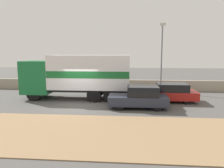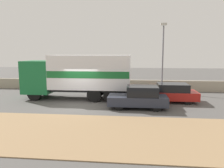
% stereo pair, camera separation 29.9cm
% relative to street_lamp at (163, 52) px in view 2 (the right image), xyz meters
% --- Properties ---
extents(ground_plane, '(80.00, 80.00, 0.00)m').
position_rel_street_lamp_xyz_m(ground_plane, '(-6.57, -6.36, -3.75)').
color(ground_plane, '#514F4C').
extents(dirt_shoulder_foreground, '(60.00, 5.44, 0.04)m').
position_rel_street_lamp_xyz_m(dirt_shoulder_foreground, '(-6.57, -11.41, -3.73)').
color(dirt_shoulder_foreground, '#937551').
rests_on(dirt_shoulder_foreground, ground_plane).
extents(stone_wall_backdrop, '(60.00, 0.35, 1.04)m').
position_rel_street_lamp_xyz_m(stone_wall_backdrop, '(-6.57, 0.49, -3.23)').
color(stone_wall_backdrop, '#A39984').
rests_on(stone_wall_backdrop, ground_plane).
extents(street_lamp, '(0.56, 0.28, 6.42)m').
position_rel_street_lamp_xyz_m(street_lamp, '(0.00, 0.00, 0.00)').
color(street_lamp, slate).
rests_on(street_lamp, ground_plane).
extents(box_truck, '(8.47, 2.52, 3.51)m').
position_rel_street_lamp_xyz_m(box_truck, '(-7.01, -3.97, -1.75)').
color(box_truck, '#196B38').
rests_on(box_truck, ground_plane).
extents(car_hatchback, '(3.93, 1.74, 1.50)m').
position_rel_street_lamp_xyz_m(car_hatchback, '(-2.28, -6.53, -3.01)').
color(car_hatchback, '#282D3D').
rests_on(car_hatchback, ground_plane).
extents(car_sedan_second, '(4.31, 1.89, 1.39)m').
position_rel_street_lamp_xyz_m(car_sedan_second, '(0.02, -4.32, -3.06)').
color(car_sedan_second, '#B21E19').
rests_on(car_sedan_second, ground_plane).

